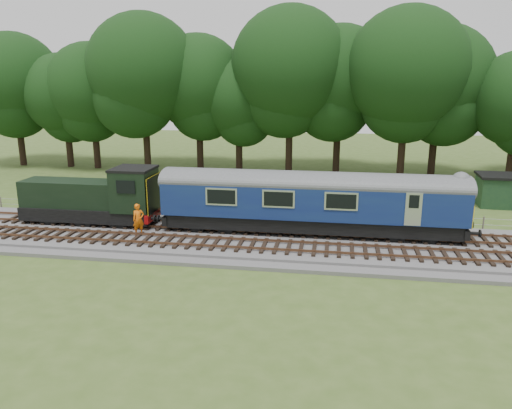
# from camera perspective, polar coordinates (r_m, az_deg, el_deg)

# --- Properties ---
(ground) EXTENTS (120.00, 120.00, 0.00)m
(ground) POSITION_cam_1_polar(r_m,az_deg,el_deg) (29.94, 0.03, -4.39)
(ground) COLOR #3E561F
(ground) RESTS_ON ground
(ballast) EXTENTS (70.00, 7.00, 0.35)m
(ballast) POSITION_cam_1_polar(r_m,az_deg,el_deg) (29.89, 0.03, -4.07)
(ballast) COLOR #4C4C4F
(ballast) RESTS_ON ground
(track_north) EXTENTS (67.20, 2.40, 0.21)m
(track_north) POSITION_cam_1_polar(r_m,az_deg,el_deg) (31.13, 0.44, -2.84)
(track_north) COLOR black
(track_north) RESTS_ON ballast
(track_south) EXTENTS (67.20, 2.40, 0.21)m
(track_south) POSITION_cam_1_polar(r_m,az_deg,el_deg) (28.32, -0.49, -4.63)
(track_south) COLOR black
(track_south) RESTS_ON ballast
(fence) EXTENTS (64.00, 0.12, 1.00)m
(fence) POSITION_cam_1_polar(r_m,az_deg,el_deg) (34.18, 1.22, -1.97)
(fence) COLOR #6B6054
(fence) RESTS_ON ground
(tree_line) EXTENTS (70.00, 8.00, 18.00)m
(tree_line) POSITION_cam_1_polar(r_m,az_deg,el_deg) (51.10, 3.94, 3.55)
(tree_line) COLOR black
(tree_line) RESTS_ON ground
(dmu_railcar) EXTENTS (18.05, 2.86, 3.88)m
(dmu_railcar) POSITION_cam_1_polar(r_m,az_deg,el_deg) (30.24, 6.29, 0.86)
(dmu_railcar) COLOR black
(dmu_railcar) RESTS_ON ground
(shunter_loco) EXTENTS (8.91, 2.60, 3.38)m
(shunter_loco) POSITION_cam_1_polar(r_m,az_deg,el_deg) (34.00, -17.88, 0.67)
(shunter_loco) COLOR black
(shunter_loco) RESTS_ON ground
(worker) EXTENTS (0.84, 0.81, 1.93)m
(worker) POSITION_cam_1_polar(r_m,az_deg,el_deg) (30.81, -13.28, -1.68)
(worker) COLOR orange
(worker) RESTS_ON ballast
(shed) EXTENTS (3.10, 3.10, 2.43)m
(shed) POSITION_cam_1_polar(r_m,az_deg,el_deg) (42.31, 25.84, 1.51)
(shed) COLOR #16311E
(shed) RESTS_ON ground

